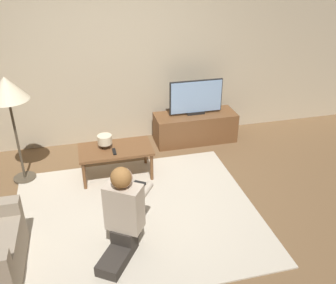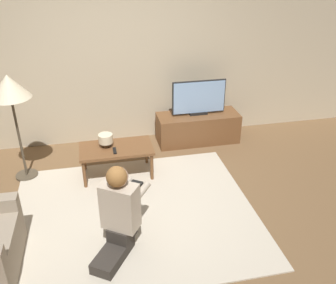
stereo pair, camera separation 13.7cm
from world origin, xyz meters
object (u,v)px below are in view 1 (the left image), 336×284
(tv, at_px, (196,97))
(table_lamp, at_px, (105,140))
(coffee_table, at_px, (116,151))
(person_kneeling, at_px, (123,212))
(floor_lamp, at_px, (7,93))

(tv, relative_size, table_lamp, 4.40)
(tv, bearing_deg, table_lamp, -154.36)
(tv, relative_size, coffee_table, 0.87)
(tv, distance_m, coffee_table, 1.51)
(tv, height_order, person_kneeling, tv)
(table_lamp, bearing_deg, floor_lamp, 170.59)
(coffee_table, xyz_separation_m, person_kneeling, (-0.09, -1.35, 0.09))
(coffee_table, relative_size, person_kneeling, 0.99)
(table_lamp, bearing_deg, tv, 25.64)
(floor_lamp, distance_m, table_lamp, 1.24)
(coffee_table, relative_size, table_lamp, 5.08)
(tv, relative_size, floor_lamp, 0.58)
(person_kneeling, xyz_separation_m, table_lamp, (-0.03, 1.39, 0.05))
(coffee_table, distance_m, floor_lamp, 1.43)
(coffee_table, height_order, floor_lamp, floor_lamp)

